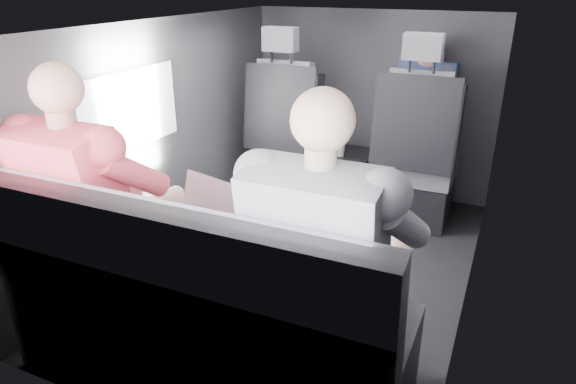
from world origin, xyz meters
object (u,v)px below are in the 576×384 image
at_px(front_seat_left, 291,149).
at_px(passenger_rear_left, 99,213).
at_px(soda_cup, 339,147).
at_px(passenger_rear_right, 329,265).
at_px(center_console, 351,182).
at_px(laptop_black, 351,249).
at_px(laptop_white, 128,198).
at_px(front_seat_right, 416,167).
at_px(laptop_silver, 228,218).
at_px(passenger_front_right, 424,107).
at_px(rear_bench, 200,326).

height_order(front_seat_left, passenger_rear_left, passenger_rear_left).
relative_size(soda_cup, passenger_rear_right, 0.21).
bearing_deg(front_seat_left, center_console, 5.07).
relative_size(laptop_black, passenger_rear_left, 0.34).
bearing_deg(laptop_white, front_seat_right, 58.10).
bearing_deg(center_console, laptop_white, -108.46).
relative_size(front_seat_left, laptop_silver, 3.11).
height_order(soda_cup, laptop_silver, laptop_silver).
xyz_separation_m(laptop_silver, passenger_front_right, (0.45, 1.86, 0.11)).
xyz_separation_m(front_seat_left, laptop_black, (0.96, -1.64, 0.23)).
relative_size(laptop_white, laptop_silver, 0.89).
distance_m(laptop_white, passenger_front_right, 2.10).
height_order(front_seat_right, rear_bench, front_seat_right).
height_order(rear_bench, passenger_rear_left, passenger_rear_left).
bearing_deg(laptop_black, passenger_rear_left, -170.94).
xyz_separation_m(rear_bench, passenger_rear_left, (-0.53, 0.09, 0.34)).
relative_size(center_console, passenger_rear_right, 0.38).
xyz_separation_m(rear_bench, soda_cup, (-0.08, 1.89, 0.16)).
height_order(front_seat_right, soda_cup, front_seat_right).
xyz_separation_m(soda_cup, laptop_white, (-0.47, -1.59, 0.17)).
distance_m(soda_cup, laptop_black, 1.74).
bearing_deg(soda_cup, laptop_white, -106.31).
bearing_deg(passenger_rear_right, laptop_black, 81.40).
relative_size(laptop_white, laptop_black, 0.82).
distance_m(front_seat_right, laptop_white, 1.91).
distance_m(laptop_black, passenger_rear_right, 0.17).
bearing_deg(center_console, passenger_rear_left, -106.07).
xyz_separation_m(front_seat_right, rear_bench, (-0.45, -1.90, -0.09)).
height_order(rear_bench, soda_cup, rear_bench).
relative_size(soda_cup, laptop_black, 0.62).
xyz_separation_m(soda_cup, laptop_black, (0.60, -1.63, 0.16)).
bearing_deg(passenger_rear_right, passenger_front_right, 91.91).
bearing_deg(laptop_silver, front_seat_left, 104.57).
height_order(center_console, passenger_rear_left, passenger_rear_left).
bearing_deg(passenger_rear_left, passenger_front_right, 65.28).
distance_m(rear_bench, laptop_silver, 0.45).
bearing_deg(passenger_front_right, front_seat_left, -163.47).
distance_m(front_seat_left, passenger_rear_left, 1.83).
xyz_separation_m(laptop_black, passenger_rear_right, (-0.03, -0.17, 0.02)).
distance_m(front_seat_left, passenger_rear_right, 2.05).
relative_size(front_seat_right, passenger_front_right, 1.71).
relative_size(laptop_silver, passenger_rear_right, 0.32).
bearing_deg(laptop_white, center_console, 71.54).
relative_size(soda_cup, passenger_front_right, 0.37).
height_order(laptop_silver, passenger_front_right, passenger_front_right).
height_order(front_seat_left, laptop_silver, front_seat_left).
height_order(laptop_black, passenger_front_right, passenger_front_right).
bearing_deg(front_seat_right, passenger_rear_left, -118.51).
height_order(laptop_white, passenger_rear_right, passenger_rear_right).
bearing_deg(front_seat_left, laptop_white, -93.53).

